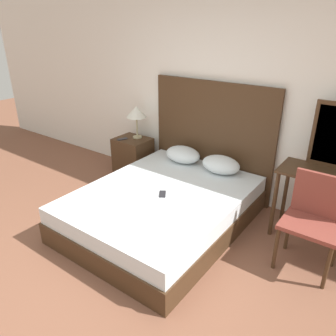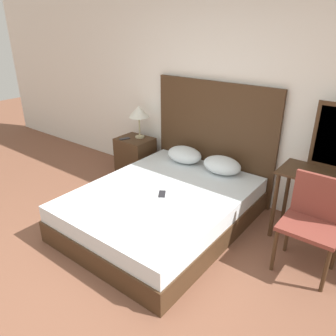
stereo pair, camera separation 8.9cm
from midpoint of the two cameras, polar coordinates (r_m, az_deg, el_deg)
The scene contains 12 objects.
ground_plane at distance 3.17m, azimuth -12.79°, elevation -20.20°, with size 16.00×16.00×0.00m, color brown.
wall_back at distance 4.24m, azimuth 11.17°, elevation 12.44°, with size 10.00×0.06×2.70m.
bed at distance 3.80m, azimuth -0.31°, elevation -6.99°, with size 1.66×2.12×0.44m.
headboard at distance 4.40m, azimuth 8.45°, elevation 4.98°, with size 1.74×0.05×1.51m.
pillow_left at distance 4.41m, azimuth 3.45°, elevation 2.34°, with size 0.49×0.35×0.21m.
pillow_right at distance 4.15m, azimuth 9.98°, elevation 0.49°, with size 0.49×0.35×0.21m.
phone_on_bed at distance 3.63m, azimuth -0.33°, elevation -4.54°, with size 0.14×0.16×0.01m.
nightstand at distance 5.00m, azimuth -5.19°, elevation 1.95°, with size 0.50×0.42×0.59m.
table_lamp at distance 4.82m, azimuth -4.56°, elevation 9.65°, with size 0.30×0.30×0.48m.
phone_on_nightstand at distance 4.89m, azimuth -7.03°, elevation 5.10°, with size 0.13×0.17×0.01m.
vanity_desk at distance 3.69m, azimuth 26.22°, elevation -3.37°, with size 0.91×0.47×0.79m.
chair at distance 3.33m, azimuth 24.75°, elevation -7.82°, with size 0.51×0.42×0.92m.
Camera 2 is at (1.90, -1.30, 2.19)m, focal length 35.00 mm.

